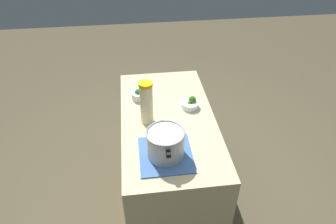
{
  "coord_description": "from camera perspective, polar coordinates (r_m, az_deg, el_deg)",
  "views": [
    {
      "loc": [
        -1.59,
        0.2,
        2.17
      ],
      "look_at": [
        0.0,
        0.0,
        0.94
      ],
      "focal_mm": 32.8,
      "sensor_mm": 36.0,
      "label": 1
    }
  ],
  "objects": [
    {
      "name": "ground_plane",
      "position": [
        2.7,
        0.0,
        -16.05
      ],
      "size": [
        8.0,
        8.0,
        0.0
      ],
      "primitive_type": "plane",
      "color": "brown"
    },
    {
      "name": "counter_slab",
      "position": [
        2.36,
        0.0,
        -9.6
      ],
      "size": [
        1.2,
        0.62,
        0.89
      ],
      "primitive_type": "cube",
      "color": "#C9BE8F",
      "rests_on": "ground_plane"
    },
    {
      "name": "dish_cloth",
      "position": [
        1.79,
        -0.44,
        -7.92
      ],
      "size": [
        0.32,
        0.31,
        0.01
      ],
      "primitive_type": "cube",
      "color": "#4771B1",
      "rests_on": "counter_slab"
    },
    {
      "name": "cooking_pot",
      "position": [
        1.73,
        -0.46,
        -5.79
      ],
      "size": [
        0.29,
        0.22,
        0.17
      ],
      "color": "#B7B7BC",
      "rests_on": "dish_cloth"
    },
    {
      "name": "lemonade_pitcher",
      "position": [
        1.94,
        -4.02,
        1.74
      ],
      "size": [
        0.09,
        0.09,
        0.3
      ],
      "color": "#F8DD9E",
      "rests_on": "counter_slab"
    },
    {
      "name": "broccoli_bowl_front",
      "position": [
        2.23,
        -5.42,
        3.17
      ],
      "size": [
        0.11,
        0.11,
        0.08
      ],
      "color": "silver",
      "rests_on": "counter_slab"
    },
    {
      "name": "broccoli_bowl_center",
      "position": [
        2.14,
        4.2,
        1.52
      ],
      "size": [
        0.12,
        0.12,
        0.08
      ],
      "color": "silver",
      "rests_on": "counter_slab"
    }
  ]
}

